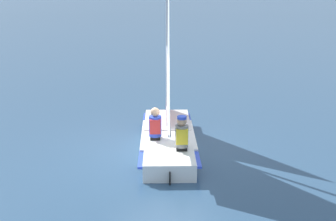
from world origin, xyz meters
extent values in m
plane|color=#2D4C6B|center=(0.00, 0.00, 0.00)|extent=(260.00, 260.00, 0.00)
cube|color=white|center=(0.00, 0.00, 0.19)|extent=(2.25, 2.52, 0.39)
cube|color=white|center=(0.80, 1.29, 0.19)|extent=(1.09, 1.14, 0.39)
cube|color=white|center=(-0.80, -1.29, 0.19)|extent=(1.43, 1.35, 0.39)
cube|color=blue|center=(0.00, 0.00, 0.32)|extent=(3.14, 3.95, 0.05)
cube|color=silver|center=(0.56, 0.91, 0.41)|extent=(1.95, 2.13, 0.04)
cylinder|color=#B7B7BC|center=(0.26, 0.41, 2.96)|extent=(0.08, 0.08, 5.15)
cylinder|color=#B7B7BC|center=(-0.32, -0.52, 0.94)|extent=(1.21, 1.90, 0.07)
pyramid|color=white|center=(-0.32, -0.52, 3.19)|extent=(1.14, 1.80, 4.45)
pyramid|color=red|center=(0.64, 1.04, 2.20)|extent=(0.73, 1.14, 3.43)
cube|color=black|center=(-1.06, -1.72, 0.14)|extent=(0.07, 0.08, 0.27)
cube|color=black|center=(-0.45, -0.14, 0.23)|extent=(0.35, 0.36, 0.45)
cylinder|color=blue|center=(-0.45, -0.14, 0.71)|extent=(0.41, 0.41, 0.50)
cube|color=red|center=(-0.45, -0.14, 0.73)|extent=(0.40, 0.43, 0.35)
sphere|color=tan|center=(-0.45, -0.14, 1.05)|extent=(0.22, 0.22, 0.22)
cube|color=black|center=(-0.31, -1.04, 0.23)|extent=(0.35, 0.36, 0.45)
cylinder|color=gray|center=(-0.31, -1.04, 0.71)|extent=(0.41, 0.41, 0.50)
cube|color=yellow|center=(-0.31, -1.04, 0.73)|extent=(0.40, 0.43, 0.35)
sphere|color=tan|center=(-0.31, -1.04, 1.05)|extent=(0.22, 0.22, 0.22)
cylinder|color=blue|center=(-0.31, -1.04, 1.14)|extent=(0.29, 0.29, 0.06)
camera|label=1|loc=(-5.35, -8.31, 3.95)|focal=45.00mm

